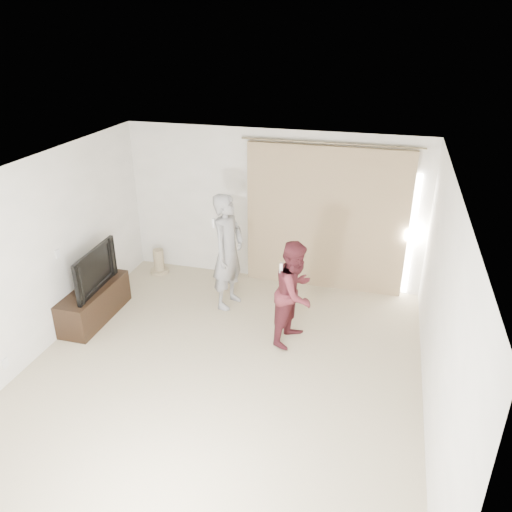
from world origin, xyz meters
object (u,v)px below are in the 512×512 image
at_px(tv_console, 95,303).
at_px(tv, 89,269).
at_px(person_woman, 295,293).
at_px(person_man, 228,252).

bearing_deg(tv_console, tv, 0.00).
distance_m(tv, person_woman, 3.03).
height_order(tv_console, person_man, person_man).
bearing_deg(tv_console, person_man, 26.97).
height_order(tv_console, person_woman, person_woman).
bearing_deg(person_woman, tv_console, -175.44).
relative_size(tv_console, person_man, 0.73).
xyz_separation_m(tv_console, person_woman, (3.02, 0.24, 0.50)).
bearing_deg(person_woman, tv, -175.44).
distance_m(tv_console, person_man, 2.16).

